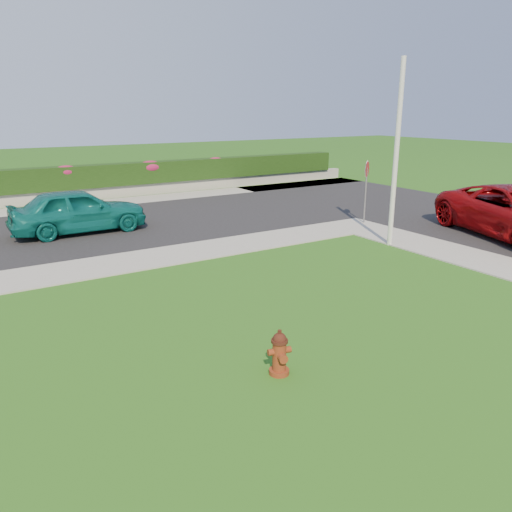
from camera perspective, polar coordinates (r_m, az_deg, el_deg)
ground at (r=9.06m, az=17.58°, el=-13.07°), size 120.00×120.00×0.00m
curb_corner at (r=19.70m, az=11.21°, el=3.41°), size 2.00×2.00×0.04m
sidewalk_beyond at (r=24.88m, az=-19.49°, el=5.45°), size 34.00×2.00×0.04m
retaining_wall at (r=26.28m, az=-20.30°, el=6.54°), size 34.00×0.40×0.60m
hedge at (r=26.26m, az=-20.53°, el=8.39°), size 32.00×0.90×1.10m
fire_hydrant at (r=8.58m, az=2.70°, el=-11.06°), size 0.42×0.40×0.81m
sedan_teal at (r=19.16m, az=-19.64°, el=4.92°), size 4.73×1.91×1.61m
utility_pole at (r=16.74m, az=15.73°, el=11.02°), size 0.16×0.16×5.89m
stop_sign at (r=19.97m, az=12.52°, el=8.78°), size 0.57×0.38×2.47m
flower_clump_d at (r=26.10m, az=-20.89°, el=9.01°), size 1.17×0.75×0.59m
flower_clump_e at (r=27.25m, az=-12.00°, el=9.94°), size 1.30×0.83×0.65m
flower_clump_f at (r=28.81m, az=-4.64°, el=10.65°), size 1.09×0.70×0.54m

